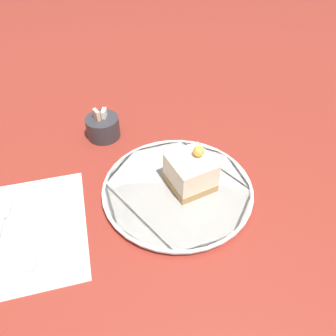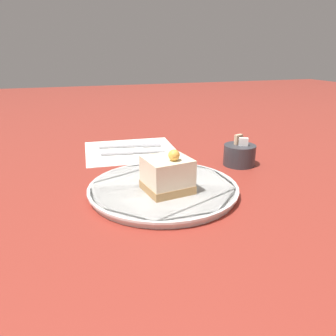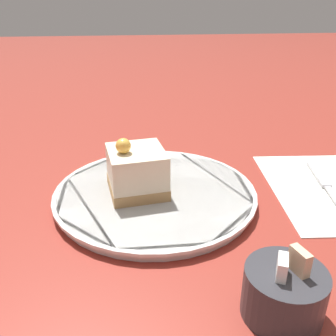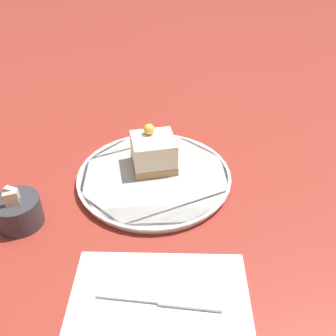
# 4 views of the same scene
# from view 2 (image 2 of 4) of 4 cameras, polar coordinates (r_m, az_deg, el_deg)

# --- Properties ---
(ground_plane) EXTENTS (4.00, 4.00, 0.00)m
(ground_plane) POSITION_cam_2_polar(r_m,az_deg,el_deg) (0.57, 0.36, -5.90)
(ground_plane) COLOR maroon
(plate) EXTENTS (0.27, 0.27, 0.01)m
(plate) POSITION_cam_2_polar(r_m,az_deg,el_deg) (0.60, -1.04, -3.64)
(plate) COLOR silver
(plate) RESTS_ON ground_plane
(cake_slice) EXTENTS (0.08, 0.09, 0.08)m
(cake_slice) POSITION_cam_2_polar(r_m,az_deg,el_deg) (0.56, -0.56, -1.17)
(cake_slice) COLOR #9E7547
(cake_slice) RESTS_ON plate
(napkin) EXTENTS (0.23, 0.24, 0.00)m
(napkin) POSITION_cam_2_polar(r_m,az_deg,el_deg) (0.85, -6.35, 3.06)
(napkin) COLOR white
(napkin) RESTS_ON ground_plane
(fork) EXTENTS (0.04, 0.16, 0.00)m
(fork) POSITION_cam_2_polar(r_m,az_deg,el_deg) (0.88, -5.65, 3.88)
(fork) COLOR #B2B2B7
(fork) RESTS_ON napkin
(knife) EXTENTS (0.04, 0.16, 0.00)m
(knife) POSITION_cam_2_polar(r_m,az_deg,el_deg) (0.82, -7.12, 2.65)
(knife) COLOR #B2B2B7
(knife) RESTS_ON napkin
(sugar_bowl) EXTENTS (0.07, 0.07, 0.07)m
(sugar_bowl) POSITION_cam_2_polar(r_m,az_deg,el_deg) (0.75, 12.32, 2.30)
(sugar_bowl) COLOR #333338
(sugar_bowl) RESTS_ON ground_plane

